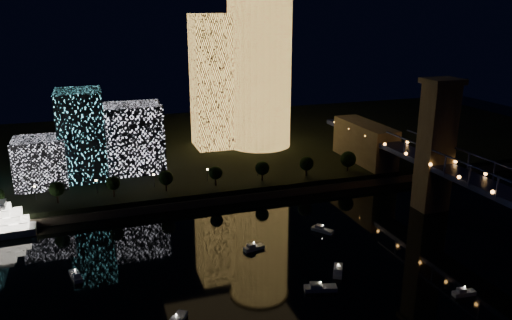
# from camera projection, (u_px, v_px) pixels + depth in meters

# --- Properties ---
(ground) EXTENTS (520.00, 520.00, 0.00)m
(ground) POSITION_uv_depth(u_px,v_px,m) (339.00, 310.00, 127.16)
(ground) COLOR black
(ground) RESTS_ON ground
(far_bank) EXTENTS (420.00, 160.00, 5.00)m
(far_bank) POSITION_uv_depth(u_px,v_px,m) (202.00, 146.00, 271.68)
(far_bank) COLOR black
(far_bank) RESTS_ON ground
(seawall) EXTENTS (420.00, 6.00, 3.00)m
(seawall) POSITION_uv_depth(u_px,v_px,m) (244.00, 196.00, 201.16)
(seawall) COLOR #6B5E4C
(seawall) RESTS_ON ground
(tower_cylindrical) EXTENTS (34.00, 34.00, 80.20)m
(tower_cylindrical) POSITION_uv_depth(u_px,v_px,m) (260.00, 68.00, 251.78)
(tower_cylindrical) COLOR #FFBB51
(tower_cylindrical) RESTS_ON far_bank
(tower_rectangular) EXTENTS (21.00, 21.00, 66.81)m
(tower_rectangular) POSITION_uv_depth(u_px,v_px,m) (214.00, 82.00, 252.03)
(tower_rectangular) COLOR #FFBB51
(tower_rectangular) RESTS_ON far_bank
(midrise_blocks) EXTENTS (91.35, 28.05, 37.00)m
(midrise_blocks) POSITION_uv_depth(u_px,v_px,m) (56.00, 144.00, 206.08)
(midrise_blocks) COLOR silver
(midrise_blocks) RESTS_ON far_bank
(motorboats) EXTENTS (104.18, 77.78, 2.78)m
(motorboats) POSITION_uv_depth(u_px,v_px,m) (284.00, 298.00, 130.86)
(motorboats) COLOR silver
(motorboats) RESTS_ON ground
(esplanade_trees) EXTENTS (166.72, 6.99, 8.99)m
(esplanade_trees) POSITION_uv_depth(u_px,v_px,m) (181.00, 176.00, 196.76)
(esplanade_trees) COLOR black
(esplanade_trees) RESTS_ON far_bank
(street_lamps) EXTENTS (132.70, 0.70, 5.65)m
(street_lamps) POSITION_uv_depth(u_px,v_px,m) (154.00, 178.00, 199.54)
(street_lamps) COLOR black
(street_lamps) RESTS_ON far_bank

